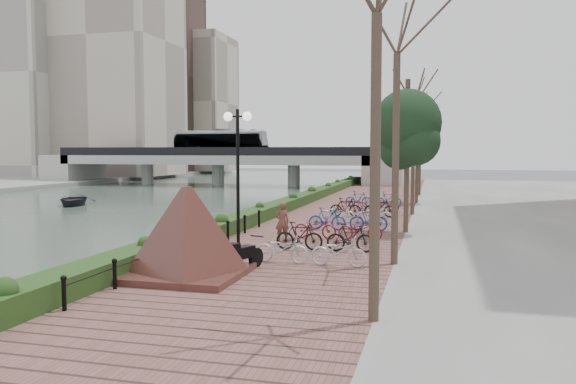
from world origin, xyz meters
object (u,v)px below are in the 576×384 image
(motorcycle, at_px, (242,254))
(boat, at_px, (73,200))
(granite_monument, at_px, (187,231))
(lamppost, at_px, (238,149))
(pedestrian, at_px, (282,222))

(motorcycle, height_order, boat, motorcycle)
(granite_monument, bearing_deg, motorcycle, 42.43)
(lamppost, xyz_separation_m, boat, (-18.93, 17.09, -3.62))
(motorcycle, bearing_deg, granite_monument, -115.71)
(lamppost, height_order, pedestrian, lamppost)
(granite_monument, distance_m, lamppost, 4.87)
(pedestrian, xyz_separation_m, boat, (-19.92, 14.86, -0.84))
(lamppost, xyz_separation_m, pedestrian, (0.99, 2.23, -2.78))
(motorcycle, relative_size, boat, 0.40)
(pedestrian, relative_size, boat, 0.39)
(pedestrian, bearing_deg, motorcycle, 68.76)
(boat, bearing_deg, granite_monument, -72.83)
(motorcycle, xyz_separation_m, pedestrian, (-0.27, 5.43, 0.27))
(granite_monument, xyz_separation_m, motorcycle, (1.21, 1.10, -0.78))
(lamppost, bearing_deg, motorcycle, -68.50)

